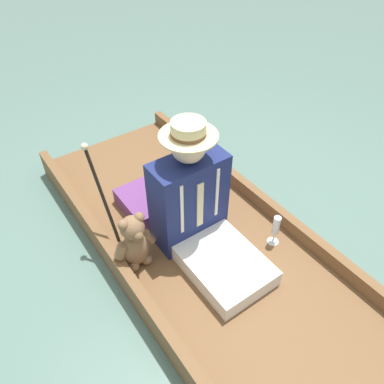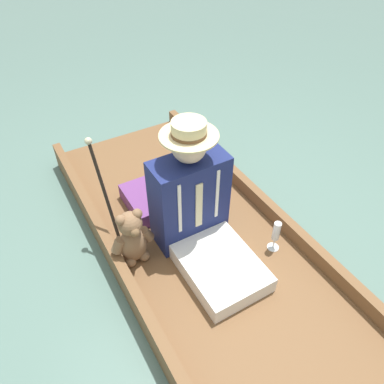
{
  "view_description": "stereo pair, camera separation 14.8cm",
  "coord_description": "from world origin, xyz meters",
  "px_view_note": "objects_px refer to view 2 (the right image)",
  "views": [
    {
      "loc": [
        0.97,
        1.35,
        1.95
      ],
      "look_at": [
        0.03,
        0.03,
        0.5
      ],
      "focal_mm": 35.0,
      "sensor_mm": 36.0,
      "label": 1
    },
    {
      "loc": [
        0.84,
        1.43,
        1.95
      ],
      "look_at": [
        0.03,
        0.03,
        0.5
      ],
      "focal_mm": 35.0,
      "sensor_mm": 36.0,
      "label": 2
    }
  ],
  "objects_px": {
    "teddy_bear": "(133,239)",
    "wine_glass": "(276,233)",
    "walking_cane": "(103,187)",
    "seated_person": "(197,210)"
  },
  "relations": [
    {
      "from": "teddy_bear",
      "to": "wine_glass",
      "type": "relative_size",
      "value": 1.76
    },
    {
      "from": "teddy_bear",
      "to": "walking_cane",
      "type": "relative_size",
      "value": 0.58
    },
    {
      "from": "walking_cane",
      "to": "teddy_bear",
      "type": "bearing_deg",
      "value": 99.61
    },
    {
      "from": "seated_person",
      "to": "walking_cane",
      "type": "bearing_deg",
      "value": -44.51
    },
    {
      "from": "seated_person",
      "to": "wine_glass",
      "type": "distance_m",
      "value": 0.51
    },
    {
      "from": "teddy_bear",
      "to": "seated_person",
      "type": "bearing_deg",
      "value": 168.79
    },
    {
      "from": "wine_glass",
      "to": "walking_cane",
      "type": "xyz_separation_m",
      "value": [
        0.83,
        -0.63,
        0.26
      ]
    },
    {
      "from": "teddy_bear",
      "to": "wine_glass",
      "type": "xyz_separation_m",
      "value": [
        -0.79,
        0.36,
        -0.05
      ]
    },
    {
      "from": "wine_glass",
      "to": "walking_cane",
      "type": "bearing_deg",
      "value": -37.22
    },
    {
      "from": "seated_person",
      "to": "wine_glass",
      "type": "relative_size",
      "value": 3.79
    }
  ]
}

